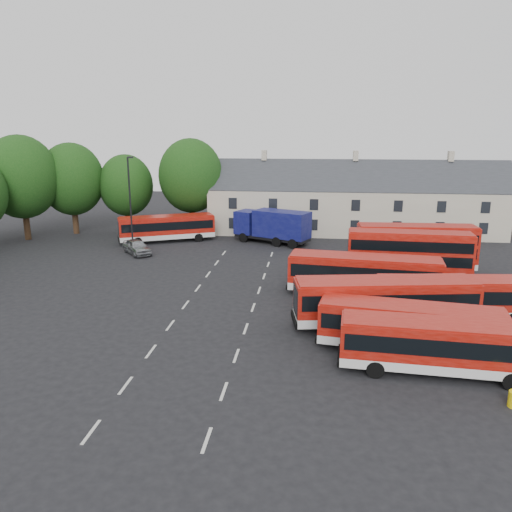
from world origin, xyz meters
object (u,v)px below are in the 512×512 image
Objects in this scene: box_truck at (273,225)px; silver_car at (137,247)px; bus_dd_south at (409,252)px; lamppost at (130,201)px; bus_row_a at (441,343)px.

box_truck is 15.13m from silver_car.
lamppost is at bearing 167.82° from bus_dd_south.
bus_row_a is at bearing -45.26° from box_truck.
bus_row_a is 17.55m from bus_dd_south.
silver_car is at bearing 170.36° from bus_dd_south.
box_truck is (-11.17, 30.11, 0.38)m from bus_row_a.
bus_dd_south is at bearing -20.68° from box_truck.
lamppost reaches higher than silver_car.
box_truck is 15.68m from lamppost.
lamppost reaches higher than bus_row_a.
box_truck is at bearing 19.43° from lamppost.
silver_car is at bearing -129.60° from box_truck.
silver_car is 4.82m from lamppost.
bus_dd_south is (1.43, 17.48, 0.64)m from bus_row_a.
lamppost is at bearing 140.14° from bus_row_a.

